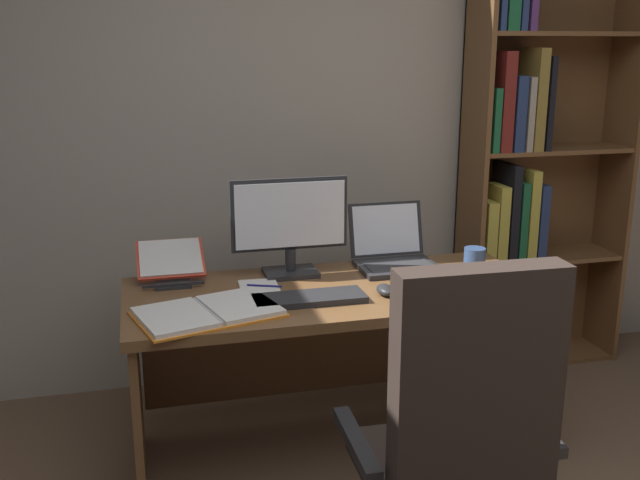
{
  "coord_description": "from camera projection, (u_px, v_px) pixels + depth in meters",
  "views": [
    {
      "loc": [
        -0.93,
        -1.35,
        1.66
      ],
      "look_at": [
        -0.28,
        1.22,
        0.94
      ],
      "focal_mm": 40.95,
      "sensor_mm": 36.0,
      "label": 1
    }
  ],
  "objects": [
    {
      "name": "reading_stand_with_book",
      "position": [
        171.0,
        263.0,
        2.97
      ],
      "size": [
        0.27,
        0.28,
        0.14
      ],
      "color": "#232326",
      "rests_on": "desk"
    },
    {
      "name": "monitor",
      "position": [
        290.0,
        227.0,
        2.99
      ],
      "size": [
        0.48,
        0.16,
        0.41
      ],
      "color": "#232326",
      "rests_on": "desk"
    },
    {
      "name": "pen",
      "position": [
        264.0,
        286.0,
        2.86
      ],
      "size": [
        0.13,
        0.06,
        0.01
      ],
      "primitive_type": "cylinder",
      "rotation": [
        0.0,
        1.57,
        -0.39
      ],
      "color": "navy",
      "rests_on": "notepad"
    },
    {
      "name": "keyboard",
      "position": [
        309.0,
        298.0,
        2.73
      ],
      "size": [
        0.42,
        0.15,
        0.02
      ],
      "primitive_type": "cube",
      "color": "#232326",
      "rests_on": "desk"
    },
    {
      "name": "desk",
      "position": [
        330.0,
        329.0,
        2.99
      ],
      "size": [
        1.63,
        0.7,
        0.73
      ],
      "color": "brown",
      "rests_on": "ground"
    },
    {
      "name": "coffee_mug",
      "position": [
        474.0,
        259.0,
        3.09
      ],
      "size": [
        0.09,
        0.09,
        0.1
      ],
      "primitive_type": "cylinder",
      "color": "#334C7A",
      "rests_on": "desk"
    },
    {
      "name": "laptop",
      "position": [
        394.0,
        254.0,
        3.15
      ],
      "size": [
        0.34,
        0.32,
        0.25
      ],
      "color": "#232326",
      "rests_on": "desk"
    },
    {
      "name": "wall_back",
      "position": [
        328.0,
        103.0,
        3.59
      ],
      "size": [
        5.06,
        0.12,
        2.76
      ],
      "primitive_type": "cube",
      "color": "#A89E8E",
      "rests_on": "ground"
    },
    {
      "name": "notepad",
      "position": [
        259.0,
        288.0,
        2.86
      ],
      "size": [
        0.16,
        0.22,
        0.01
      ],
      "primitive_type": "cube",
      "rotation": [
        0.0,
        0.0,
        -0.04
      ],
      "color": "silver",
      "rests_on": "desk"
    },
    {
      "name": "office_chair",
      "position": [
        456.0,
        461.0,
        2.15
      ],
      "size": [
        0.62,
        0.6,
        1.1
      ],
      "rotation": [
        0.0,
        0.0,
        -0.03
      ],
      "color": "#232326",
      "rests_on": "ground"
    },
    {
      "name": "computer_mouse",
      "position": [
        385.0,
        290.0,
        2.8
      ],
      "size": [
        0.06,
        0.1,
        0.04
      ],
      "primitive_type": "ellipsoid",
      "color": "#232326",
      "rests_on": "desk"
    },
    {
      "name": "bookshelf",
      "position": [
        528.0,
        155.0,
        3.68
      ],
      "size": [
        0.85,
        0.3,
        2.28
      ],
      "color": "brown",
      "rests_on": "ground"
    },
    {
      "name": "open_binder",
      "position": [
        208.0,
        312.0,
        2.59
      ],
      "size": [
        0.56,
        0.43,
        0.02
      ],
      "rotation": [
        0.0,
        0.0,
        0.27
      ],
      "color": "orange",
      "rests_on": "desk"
    }
  ]
}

